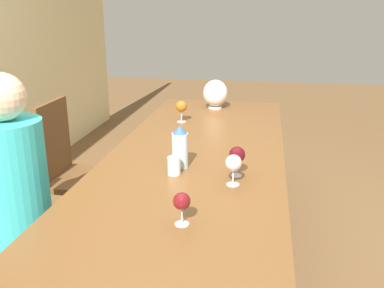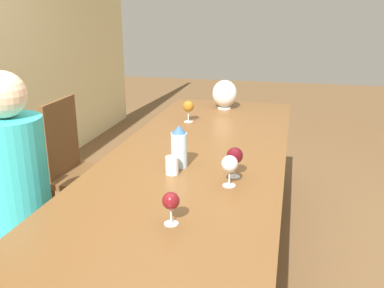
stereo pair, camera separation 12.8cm
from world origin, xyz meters
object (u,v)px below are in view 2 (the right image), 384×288
wine_glass_2 (171,202)px  chair_far (81,167)px  water_tumbler (172,165)px  wine_glass_1 (188,107)px  person_near (18,190)px  chair_near (7,221)px  water_bottle (179,147)px  vase (225,94)px  wine_glass_0 (230,164)px  wine_glass_3 (235,156)px

wine_glass_2 → chair_far: 1.43m
water_tumbler → wine_glass_1: bearing=9.1°
person_near → chair_near: bearing=90.0°
water_bottle → person_near: size_ratio=0.17×
chair_near → water_tumbler: bearing=-73.3°
wine_glass_1 → chair_far: bearing=124.2°
water_bottle → vase: bearing=-0.8°
person_near → vase: bearing=-23.7°
wine_glass_2 → person_near: bearing=73.4°
wine_glass_1 → person_near: size_ratio=0.12×
wine_glass_0 → chair_far: size_ratio=0.15×
water_tumbler → chair_near: bearing=106.7°
chair_near → chair_far: 0.78m
chair_near → wine_glass_3: bearing=-76.2°
chair_far → person_near: person_near is taller
water_bottle → wine_glass_3: (-0.07, -0.30, 0.00)m
chair_near → person_near: bearing=-90.0°
water_tumbler → person_near: bearing=108.6°
wine_glass_1 → person_near: bearing=155.6°
water_tumbler → person_near: (-0.24, 0.71, -0.10)m
water_bottle → wine_glass_2: bearing=-168.0°
water_bottle → water_tumbler: 0.12m
wine_glass_1 → water_tumbler: bearing=-170.9°
chair_far → person_near: size_ratio=0.76×
wine_glass_1 → wine_glass_2: (-1.47, -0.29, -0.02)m
chair_far → person_near: bearing=-173.7°
person_near → wine_glass_0: bearing=-81.0°
wine_glass_2 → chair_near: chair_near is taller
water_tumbler → water_bottle: bearing=-5.1°
wine_glass_0 → chair_near: size_ratio=0.15×
water_tumbler → chair_near: (-0.24, 0.80, -0.28)m
water_tumbler → wine_glass_2: wine_glass_2 is taller
wine_glass_1 → person_near: 1.35m
wine_glass_1 → wine_glass_3: 1.06m
wine_glass_1 → person_near: (-1.22, 0.55, -0.17)m
vase → water_tumbler: bearing=178.9°
water_bottle → wine_glass_0: 0.34m
wine_glass_0 → wine_glass_2: wine_glass_0 is taller
wine_glass_3 → chair_far: 1.27m
water_bottle → wine_glass_3: size_ratio=1.47×
water_tumbler → chair_near: size_ratio=0.09×
wine_glass_3 → wine_glass_1: bearing=26.0°
water_bottle → chair_far: size_ratio=0.23×
water_bottle → wine_glass_1: (0.88, 0.17, 0.00)m
wine_glass_1 → chair_far: (-0.44, 0.64, -0.35)m
water_tumbler → chair_far: size_ratio=0.09×
wine_glass_2 → wine_glass_3: (0.52, -0.17, 0.01)m
vase → wine_glass_0: (-1.53, -0.27, -0.01)m
vase → wine_glass_1: (-0.47, 0.19, -0.01)m
water_bottle → water_tumbler: water_bottle is taller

